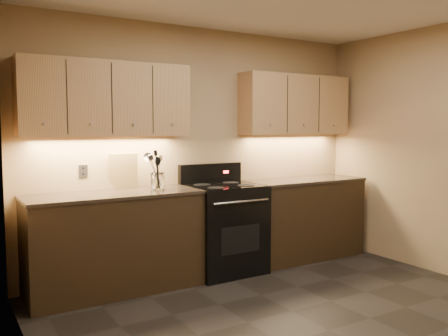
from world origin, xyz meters
The scene contains 16 objects.
floor centered at (0.00, 0.00, 0.00)m, with size 4.00×4.00×0.00m, color black.
wall_back centered at (0.00, 2.00, 1.30)m, with size 4.00×0.04×2.60m, color tan.
wall_left centered at (-2.00, 0.00, 1.30)m, with size 0.04×4.00×2.60m, color tan.
counter_left centered at (-1.10, 1.70, 0.47)m, with size 1.62×0.62×0.93m.
counter_right centered at (1.18, 1.70, 0.47)m, with size 1.46×0.62×0.93m.
stove centered at (0.08, 1.68, 0.48)m, with size 0.76×0.68×1.14m.
upper_cab_left centered at (-1.10, 1.85, 1.80)m, with size 1.60×0.30×0.70m, color tan.
upper_cab_right centered at (1.18, 1.85, 1.80)m, with size 1.44×0.30×0.70m, color tan.
outlet_plate centered at (-1.30, 1.99, 1.12)m, with size 0.09×0.01×0.12m, color #B2B5BA.
utensil_crock centered at (-0.65, 1.72, 1.01)m, with size 0.15×0.15×0.17m.
cutting_board centered at (-0.92, 1.96, 1.11)m, with size 0.28×0.02×0.36m, color tan.
wooden_spoon centered at (-0.67, 1.71, 1.11)m, with size 0.06×0.06×0.33m, color tan, non-canonical shape.
black_spoon centered at (-0.65, 1.74, 1.09)m, with size 0.06×0.06×0.30m, color black, non-canonical shape.
black_turner centered at (-0.65, 1.70, 1.14)m, with size 0.08×0.08×0.38m, color black, non-canonical shape.
steel_spatula centered at (-0.63, 1.73, 1.13)m, with size 0.08×0.08×0.37m, color silver, non-canonical shape.
steel_skimmer centered at (-0.62, 1.71, 1.12)m, with size 0.09×0.09×0.35m, color silver, non-canonical shape.
Camera 1 is at (-2.49, -2.55, 1.54)m, focal length 38.00 mm.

